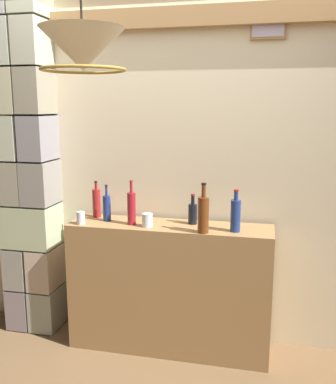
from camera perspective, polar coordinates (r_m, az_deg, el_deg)
panelled_rear_partition at (r=3.26m, az=1.21°, el=5.63°), size 3.50×0.15×2.82m
stone_pillar at (r=3.54m, az=-17.79°, el=3.99°), size 0.42×0.36×2.75m
bar_shelf_unit at (r=3.26m, az=0.20°, el=-12.44°), size 1.47×0.37×0.95m
liquor_bottle_gin at (r=2.95m, az=8.89°, el=-2.97°), size 0.07×0.07×0.29m
liquor_bottle_sherry at (r=3.22m, az=-8.07°, el=-2.05°), size 0.06×0.06×0.27m
liquor_bottle_tequila at (r=3.34m, az=-9.41°, el=-1.40°), size 0.06×0.06×0.28m
liquor_bottle_vermouth at (r=3.10m, az=-4.82°, el=-2.08°), size 0.06×0.06×0.32m
liquor_bottle_port at (r=2.89m, az=4.68°, el=-2.87°), size 0.07×0.07×0.34m
liquor_bottle_whiskey at (r=3.12m, az=3.27°, el=-2.77°), size 0.06×0.06×0.22m
glass_tumbler_rocks at (r=3.05m, az=-2.75°, el=-3.73°), size 0.08×0.08×0.10m
glass_tumbler_highball at (r=3.17m, az=-11.43°, el=-3.37°), size 0.06×0.06×0.09m
pendant_lamp at (r=2.28m, az=-11.22°, el=17.80°), size 0.43×0.43×0.48m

